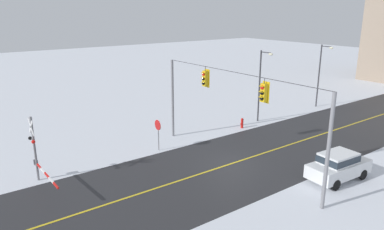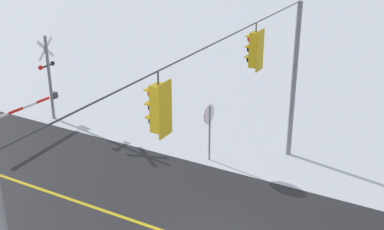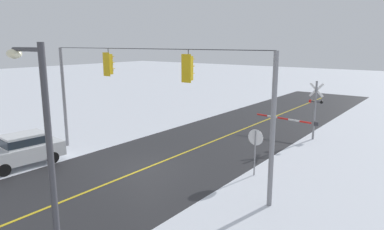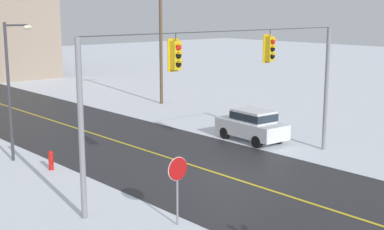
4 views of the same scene
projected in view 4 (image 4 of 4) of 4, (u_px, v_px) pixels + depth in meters
ground_plane at (228, 177)px, 23.21m from camera, size 160.00×160.00×0.00m
road_asphalt at (144, 150)px, 27.61m from camera, size 9.00×80.00×0.01m
lane_centre_line at (144, 150)px, 27.61m from camera, size 0.14×72.00×0.01m
signal_span at (228, 83)px, 22.38m from camera, size 14.20×0.47×6.22m
stop_sign at (178, 176)px, 17.71m from camera, size 0.80×0.09×2.35m
parked_car_white at (252, 124)px, 29.29m from camera, size 2.06×4.30×1.74m
streetlamp_near at (12, 78)px, 25.12m from camera, size 1.39×0.28×6.50m
fire_hydrant at (51, 160)px, 24.14m from camera, size 0.24×0.31×0.88m
utility_pole at (161, 41)px, 40.29m from camera, size 1.80×0.24×9.23m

